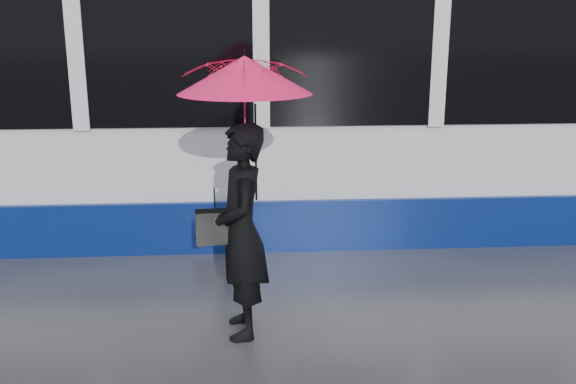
{
  "coord_description": "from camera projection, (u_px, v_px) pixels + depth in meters",
  "views": [
    {
      "loc": [
        -0.75,
        -5.94,
        2.64
      ],
      "look_at": [
        -0.35,
        -0.13,
        1.1
      ],
      "focal_mm": 40.0,
      "sensor_mm": 36.0,
      "label": 1
    }
  ],
  "objects": [
    {
      "name": "ground",
      "position": [
        321.0,
        294.0,
        6.45
      ],
      "size": [
        90.0,
        90.0,
        0.0
      ],
      "primitive_type": "plane",
      "color": "#2B2B30",
      "rests_on": "ground"
    },
    {
      "name": "rails",
      "position": [
        300.0,
        219.0,
        8.86
      ],
      "size": [
        34.0,
        1.51,
        0.02
      ],
      "color": "#3F3D38",
      "rests_on": "ground"
    },
    {
      "name": "tram",
      "position": [
        446.0,
        100.0,
        8.57
      ],
      "size": [
        26.0,
        2.56,
        3.35
      ],
      "color": "white",
      "rests_on": "ground"
    },
    {
      "name": "woman",
      "position": [
        241.0,
        232.0,
        5.42
      ],
      "size": [
        0.51,
        0.72,
        1.85
      ],
      "primitive_type": "imported",
      "rotation": [
        0.0,
        0.0,
        -1.47
      ],
      "color": "black",
      "rests_on": "ground"
    },
    {
      "name": "umbrella",
      "position": [
        245.0,
        101.0,
        5.14
      ],
      "size": [
        1.19,
        1.19,
        1.25
      ],
      "rotation": [
        0.0,
        0.0,
        0.1
      ],
      "color": "#EC1394",
      "rests_on": "ground"
    },
    {
      "name": "handbag",
      "position": [
        215.0,
        227.0,
        5.42
      ],
      "size": [
        0.34,
        0.18,
        0.47
      ],
      "rotation": [
        0.0,
        0.0,
        0.1
      ],
      "color": "black",
      "rests_on": "ground"
    }
  ]
}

